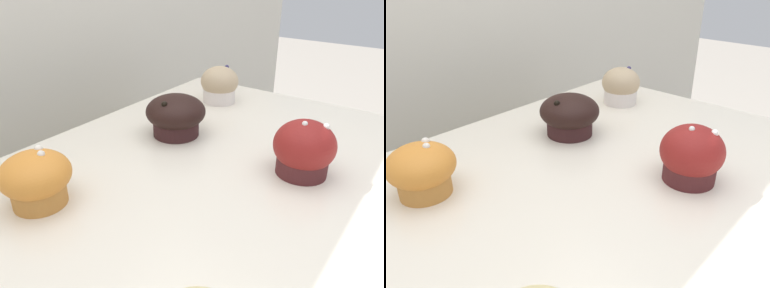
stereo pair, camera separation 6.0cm
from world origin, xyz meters
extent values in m
cube|color=beige|center=(0.00, 0.60, 0.90)|extent=(3.20, 0.10, 1.80)
cylinder|color=#331A1B|center=(0.15, 0.13, 0.95)|extent=(0.09, 0.09, 0.05)
ellipsoid|color=black|center=(0.15, 0.13, 0.97)|extent=(0.12, 0.12, 0.06)
sphere|color=black|center=(0.11, 0.13, 1.00)|extent=(0.01, 0.01, 0.01)
cylinder|color=#C27E38|center=(-0.15, 0.14, 0.95)|extent=(0.08, 0.08, 0.05)
ellipsoid|color=orange|center=(-0.15, 0.14, 0.97)|extent=(0.10, 0.10, 0.06)
sphere|color=white|center=(-0.13, 0.15, 1.00)|extent=(0.01, 0.01, 0.01)
sphere|color=white|center=(-0.14, 0.13, 1.00)|extent=(0.01, 0.01, 0.01)
cylinder|color=#4A1E1F|center=(0.15, -0.13, 0.95)|extent=(0.08, 0.08, 0.05)
ellipsoid|color=maroon|center=(0.15, -0.13, 0.97)|extent=(0.10, 0.10, 0.08)
sphere|color=white|center=(0.14, -0.13, 1.01)|extent=(0.01, 0.01, 0.01)
sphere|color=white|center=(0.16, -0.15, 1.01)|extent=(0.01, 0.01, 0.01)
cylinder|color=silver|center=(0.36, 0.16, 0.95)|extent=(0.08, 0.08, 0.05)
ellipsoid|color=tan|center=(0.36, 0.16, 0.97)|extent=(0.09, 0.09, 0.07)
sphere|color=navy|center=(0.38, 0.16, 1.01)|extent=(0.01, 0.01, 0.01)
camera|label=1|loc=(-0.38, -0.29, 1.24)|focal=35.00mm
camera|label=2|loc=(-0.35, -0.34, 1.24)|focal=35.00mm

